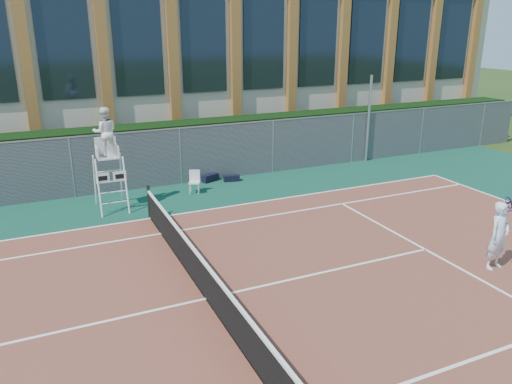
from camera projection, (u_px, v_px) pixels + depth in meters
name	position (u px, v px, depth m)	size (l,w,h in m)	color
ground	(206.00, 300.00, 11.33)	(120.00, 120.00, 0.00)	#233814
apron	(193.00, 280.00, 12.20)	(36.00, 20.00, 0.01)	#0E3E2E
tennis_court	(206.00, 299.00, 11.33)	(23.77, 10.97, 0.02)	brown
tennis_net	(206.00, 279.00, 11.16)	(0.10, 11.30, 1.10)	black
fence	(129.00, 162.00, 18.59)	(40.00, 0.06, 2.20)	#595E60
hedge	(123.00, 155.00, 19.63)	(40.00, 1.40, 2.20)	black
building	(90.00, 63.00, 25.55)	(45.00, 10.60, 8.22)	beige
steel_pole	(369.00, 119.00, 22.44)	(0.12, 0.12, 3.89)	#9EA0A5
umpire_chair	(105.00, 135.00, 16.24)	(0.97, 1.50, 3.49)	white
plastic_chair	(194.00, 180.00, 18.50)	(0.52, 0.52, 0.85)	silver
sports_bag_near	(210.00, 178.00, 19.94)	(0.69, 0.28, 0.30)	black
sports_bag_far	(232.00, 178.00, 19.98)	(0.62, 0.27, 0.25)	black
tennis_player	(499.00, 236.00, 12.51)	(1.00, 0.70, 1.78)	#D1E1FB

